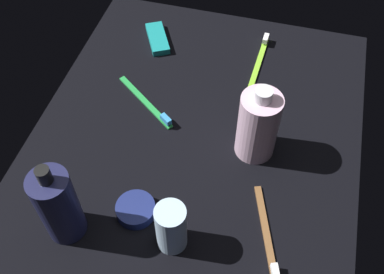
{
  "coord_description": "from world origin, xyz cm",
  "views": [
    {
      "loc": [
        51.1,
        13.69,
        71.57
      ],
      "look_at": [
        0.0,
        0.0,
        3.0
      ],
      "focal_mm": 42.63,
      "sensor_mm": 36.0,
      "label": 1
    }
  ],
  "objects_px": {
    "deodorant_stick": "(171,228)",
    "toothbrush_lime": "(259,59)",
    "cream_tin_right": "(136,210)",
    "toothbrush_brown": "(267,237)",
    "lotion_bottle": "(58,205)",
    "snack_bar_teal": "(158,39)",
    "toothbrush_green": "(148,104)",
    "bodywash_bottle": "(258,125)"
  },
  "relations": [
    {
      "from": "toothbrush_lime",
      "to": "snack_bar_teal",
      "type": "height_order",
      "value": "toothbrush_lime"
    },
    {
      "from": "toothbrush_green",
      "to": "snack_bar_teal",
      "type": "relative_size",
      "value": 1.46
    },
    {
      "from": "toothbrush_green",
      "to": "cream_tin_right",
      "type": "relative_size",
      "value": 2.18
    },
    {
      "from": "bodywash_bottle",
      "to": "cream_tin_right",
      "type": "xyz_separation_m",
      "value": [
        0.19,
        -0.17,
        -0.06
      ]
    },
    {
      "from": "lotion_bottle",
      "to": "deodorant_stick",
      "type": "height_order",
      "value": "lotion_bottle"
    },
    {
      "from": "deodorant_stick",
      "to": "snack_bar_teal",
      "type": "xyz_separation_m",
      "value": [
        -0.48,
        -0.18,
        -0.04
      ]
    },
    {
      "from": "toothbrush_lime",
      "to": "toothbrush_brown",
      "type": "distance_m",
      "value": 0.44
    },
    {
      "from": "deodorant_stick",
      "to": "toothbrush_brown",
      "type": "distance_m",
      "value": 0.17
    },
    {
      "from": "lotion_bottle",
      "to": "snack_bar_teal",
      "type": "relative_size",
      "value": 1.72
    },
    {
      "from": "lotion_bottle",
      "to": "toothbrush_brown",
      "type": "height_order",
      "value": "lotion_bottle"
    },
    {
      "from": "toothbrush_green",
      "to": "cream_tin_right",
      "type": "bearing_deg",
      "value": 13.6
    },
    {
      "from": "deodorant_stick",
      "to": "toothbrush_lime",
      "type": "height_order",
      "value": "deodorant_stick"
    },
    {
      "from": "toothbrush_brown",
      "to": "snack_bar_teal",
      "type": "height_order",
      "value": "toothbrush_brown"
    },
    {
      "from": "toothbrush_green",
      "to": "cream_tin_right",
      "type": "xyz_separation_m",
      "value": [
        0.24,
        0.06,
        0.0
      ]
    },
    {
      "from": "toothbrush_lime",
      "to": "deodorant_stick",
      "type": "bearing_deg",
      "value": -7.95
    },
    {
      "from": "deodorant_stick",
      "to": "toothbrush_lime",
      "type": "bearing_deg",
      "value": 172.05
    },
    {
      "from": "toothbrush_brown",
      "to": "toothbrush_lime",
      "type": "bearing_deg",
      "value": -168.43
    },
    {
      "from": "snack_bar_teal",
      "to": "lotion_bottle",
      "type": "bearing_deg",
      "value": -28.49
    },
    {
      "from": "cream_tin_right",
      "to": "toothbrush_brown",
      "type": "bearing_deg",
      "value": 92.52
    },
    {
      "from": "snack_bar_teal",
      "to": "cream_tin_right",
      "type": "xyz_separation_m",
      "value": [
        0.44,
        0.1,
        0.0
      ]
    },
    {
      "from": "toothbrush_green",
      "to": "toothbrush_lime",
      "type": "bearing_deg",
      "value": 133.8
    },
    {
      "from": "toothbrush_green",
      "to": "cream_tin_right",
      "type": "distance_m",
      "value": 0.25
    },
    {
      "from": "lotion_bottle",
      "to": "toothbrush_green",
      "type": "bearing_deg",
      "value": 171.65
    },
    {
      "from": "lotion_bottle",
      "to": "cream_tin_right",
      "type": "xyz_separation_m",
      "value": [
        -0.06,
        0.1,
        -0.07
      ]
    },
    {
      "from": "lotion_bottle",
      "to": "toothbrush_lime",
      "type": "xyz_separation_m",
      "value": [
        -0.5,
        0.25,
        -0.07
      ]
    },
    {
      "from": "toothbrush_lime",
      "to": "lotion_bottle",
      "type": "bearing_deg",
      "value": -26.42
    },
    {
      "from": "lotion_bottle",
      "to": "bodywash_bottle",
      "type": "relative_size",
      "value": 1.09
    },
    {
      "from": "toothbrush_brown",
      "to": "snack_bar_teal",
      "type": "relative_size",
      "value": 1.67
    },
    {
      "from": "deodorant_stick",
      "to": "cream_tin_right",
      "type": "bearing_deg",
      "value": -114.97
    },
    {
      "from": "lotion_bottle",
      "to": "cream_tin_right",
      "type": "bearing_deg",
      "value": 119.02
    },
    {
      "from": "lotion_bottle",
      "to": "deodorant_stick",
      "type": "distance_m",
      "value": 0.18
    },
    {
      "from": "toothbrush_green",
      "to": "snack_bar_teal",
      "type": "bearing_deg",
      "value": -167.94
    },
    {
      "from": "lotion_bottle",
      "to": "bodywash_bottle",
      "type": "distance_m",
      "value": 0.37
    },
    {
      "from": "lotion_bottle",
      "to": "cream_tin_right",
      "type": "height_order",
      "value": "lotion_bottle"
    },
    {
      "from": "lotion_bottle",
      "to": "cream_tin_right",
      "type": "relative_size",
      "value": 2.58
    },
    {
      "from": "lotion_bottle",
      "to": "toothbrush_brown",
      "type": "bearing_deg",
      "value": 101.45
    },
    {
      "from": "toothbrush_lime",
      "to": "toothbrush_green",
      "type": "relative_size",
      "value": 1.19
    },
    {
      "from": "bodywash_bottle",
      "to": "toothbrush_lime",
      "type": "relative_size",
      "value": 0.91
    },
    {
      "from": "toothbrush_lime",
      "to": "cream_tin_right",
      "type": "distance_m",
      "value": 0.46
    },
    {
      "from": "toothbrush_brown",
      "to": "lotion_bottle",
      "type": "bearing_deg",
      "value": -78.55
    },
    {
      "from": "deodorant_stick",
      "to": "toothbrush_lime",
      "type": "xyz_separation_m",
      "value": [
        -0.47,
        0.07,
        -0.05
      ]
    },
    {
      "from": "toothbrush_green",
      "to": "toothbrush_brown",
      "type": "bearing_deg",
      "value": 50.99
    }
  ]
}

